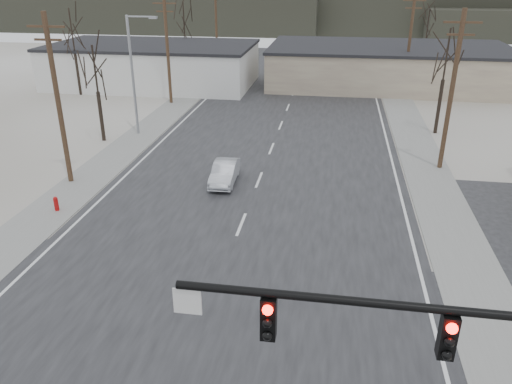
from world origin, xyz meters
The scene contains 25 objects.
ground centered at (0.00, 0.00, 0.00)m, with size 140.00×140.00×0.00m, color silver.
main_road centered at (0.00, 15.00, 0.02)m, with size 18.00×110.00×0.05m, color black.
cross_road centered at (0.00, 0.00, 0.02)m, with size 90.00×10.00×0.04m, color black.
sidewalk_left centered at (-10.60, 20.00, 0.03)m, with size 3.00×90.00×0.06m, color gray.
sidewalk_right centered at (10.60, 20.00, 0.03)m, with size 3.00×90.00×0.06m, color gray.
traffic_signal_mast centered at (7.89, -6.20, 4.67)m, with size 8.95×0.43×7.20m.
fire_hydrant centered at (-10.20, 8.00, 0.45)m, with size 0.24×0.24×0.87m.
building_left_far centered at (-16.00, 40.00, 2.26)m, with size 22.30×12.30×4.50m.
building_right_far centered at (10.00, 44.00, 2.15)m, with size 26.30×14.30×4.30m.
upole_left_b centered at (-11.50, 12.00, 5.22)m, with size 2.20×0.30×10.00m.
upole_left_c centered at (-11.50, 32.00, 5.22)m, with size 2.20×0.30×10.00m.
upole_left_d centered at (-11.50, 52.00, 5.22)m, with size 2.20×0.30×10.00m.
upole_right_a centered at (11.50, 18.00, 5.22)m, with size 2.20×0.30×10.00m.
upole_right_b centered at (11.50, 40.00, 5.22)m, with size 2.20×0.30×10.00m.
streetlight_main centered at (-10.80, 22.00, 5.09)m, with size 2.40×0.25×9.00m.
tree_left_near centered at (-13.00, 20.00, 5.23)m, with size 3.30×3.30×7.35m.
tree_right_mid centered at (12.50, 26.00, 5.93)m, with size 3.74×3.74×8.33m.
tree_left_far centered at (-14.00, 46.00, 6.28)m, with size 3.96×3.96×8.82m.
tree_right_far centered at (15.00, 52.00, 5.58)m, with size 3.52×3.52×7.84m.
tree_left_mid centered at (-22.00, 34.00, 6.28)m, with size 3.96×3.96×8.82m.
hill_left centered at (-35.00, 92.00, 3.50)m, with size 70.00×18.00×7.00m, color #333026.
hill_center centered at (15.00, 96.00, 4.50)m, with size 80.00×18.00×9.00m, color #333026.
sedan_crossing centered at (-2.01, 13.30, 0.69)m, with size 1.37×3.92×1.29m, color #A6A9B0.
car_far_a centered at (0.03, 44.92, 0.91)m, with size 2.42×5.94×1.72m, color black.
car_far_b centered at (-1.91, 51.88, 0.72)m, with size 1.58×3.93×1.34m, color black.
Camera 1 is at (4.34, -14.34, 12.10)m, focal length 35.00 mm.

